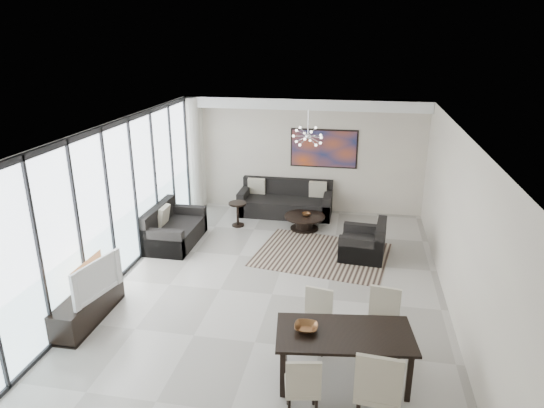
% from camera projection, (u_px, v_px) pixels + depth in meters
% --- Properties ---
extents(room_shell, '(6.00, 9.00, 2.90)m').
position_uv_depth(room_shell, '(299.00, 220.00, 8.03)').
color(room_shell, '#A8A39B').
rests_on(room_shell, ground).
extents(window_wall, '(0.37, 8.95, 2.90)m').
position_uv_depth(window_wall, '(114.00, 207.00, 8.59)').
color(window_wall, silver).
rests_on(window_wall, floor).
extents(soffit, '(5.98, 0.40, 0.26)m').
position_uv_depth(soffit, '(304.00, 104.00, 11.66)').
color(soffit, white).
rests_on(soffit, room_shell).
extents(painting, '(1.68, 0.04, 0.98)m').
position_uv_depth(painting, '(324.00, 149.00, 12.10)').
color(painting, '#B84719').
rests_on(painting, room_shell).
extents(chandelier, '(0.66, 0.66, 0.71)m').
position_uv_depth(chandelier, '(308.00, 136.00, 10.08)').
color(chandelier, silver).
rests_on(chandelier, room_shell).
extents(rug, '(2.94, 2.43, 0.01)m').
position_uv_depth(rug, '(322.00, 254.00, 10.13)').
color(rug, black).
rests_on(rug, floor).
extents(coffee_table, '(0.95, 0.95, 0.33)m').
position_uv_depth(coffee_table, '(304.00, 221.00, 11.40)').
color(coffee_table, black).
rests_on(coffee_table, floor).
extents(bowl_coffee, '(0.23, 0.23, 0.07)m').
position_uv_depth(bowl_coffee, '(306.00, 214.00, 11.34)').
color(bowl_coffee, brown).
rests_on(bowl_coffee, coffee_table).
extents(sofa_main, '(2.32, 0.95, 0.85)m').
position_uv_depth(sofa_main, '(286.00, 203.00, 12.34)').
color(sofa_main, black).
rests_on(sofa_main, floor).
extents(loveseat, '(0.94, 1.66, 0.83)m').
position_uv_depth(loveseat, '(173.00, 231.00, 10.63)').
color(loveseat, black).
rests_on(loveseat, floor).
extents(armchair, '(0.96, 1.01, 0.78)m').
position_uv_depth(armchair, '(364.00, 245.00, 9.95)').
color(armchair, black).
rests_on(armchair, floor).
extents(side_table, '(0.43, 0.43, 0.59)m').
position_uv_depth(side_table, '(238.00, 210.00, 11.52)').
color(side_table, black).
rests_on(side_table, floor).
extents(tv_console, '(0.44, 1.57, 0.49)m').
position_uv_depth(tv_console, '(88.00, 306.00, 7.76)').
color(tv_console, black).
rests_on(tv_console, floor).
extents(television, '(0.36, 1.05, 0.60)m').
position_uv_depth(television, '(92.00, 277.00, 7.52)').
color(television, gray).
rests_on(television, tv_console).
extents(dining_table, '(1.86, 1.10, 0.73)m').
position_uv_depth(dining_table, '(345.00, 339.00, 6.26)').
color(dining_table, black).
rests_on(dining_table, floor).
extents(dining_chair_sw, '(0.48, 0.48, 0.89)m').
position_uv_depth(dining_chair_sw, '(303.00, 385.00, 5.65)').
color(dining_chair_sw, '#BCB19C').
rests_on(dining_chair_sw, floor).
extents(dining_chair_se, '(0.55, 0.55, 1.12)m').
position_uv_depth(dining_chair_se, '(378.00, 387.00, 5.41)').
color(dining_chair_se, '#BCB19C').
rests_on(dining_chair_se, floor).
extents(dining_chair_nw, '(0.48, 0.48, 0.89)m').
position_uv_depth(dining_chair_nw, '(317.00, 314.00, 7.05)').
color(dining_chair_nw, '#BCB19C').
rests_on(dining_chair_nw, floor).
extents(dining_chair_ne, '(0.50, 0.50, 0.96)m').
position_uv_depth(dining_chair_ne, '(383.00, 316.00, 6.94)').
color(dining_chair_ne, '#BCB19C').
rests_on(dining_chair_ne, floor).
extents(bowl_dining, '(0.31, 0.31, 0.08)m').
position_uv_depth(bowl_dining, '(306.00, 328.00, 6.28)').
color(bowl_dining, brown).
rests_on(bowl_dining, dining_table).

